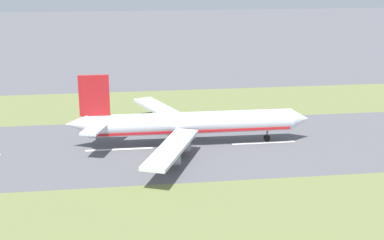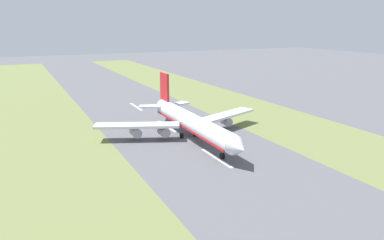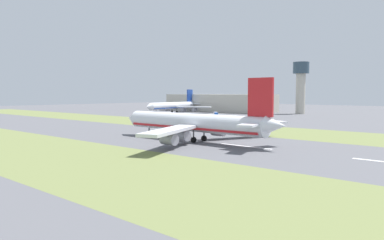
# 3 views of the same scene
# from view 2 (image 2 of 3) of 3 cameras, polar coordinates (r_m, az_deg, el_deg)

# --- Properties ---
(ground_plane) EXTENTS (800.00, 800.00, 0.00)m
(ground_plane) POSITION_cam_2_polar(r_m,az_deg,el_deg) (129.95, -0.52, -3.09)
(ground_plane) COLOR #56565B
(grass_median_west) EXTENTS (40.00, 600.00, 0.01)m
(grass_median_west) POSITION_cam_2_polar(r_m,az_deg,el_deg) (153.79, 14.84, -0.80)
(grass_median_west) COLOR olive
(grass_median_west) RESTS_ON ground
(grass_median_east) EXTENTS (40.00, 600.00, 0.01)m
(grass_median_east) POSITION_cam_2_polar(r_m,az_deg,el_deg) (119.04, -20.62, -5.72)
(grass_median_east) COLOR olive
(grass_median_east) RESTS_ON ground
(centreline_dash_near) EXTENTS (1.20, 18.00, 0.01)m
(centreline_dash_near) POSITION_cam_2_polar(r_m,az_deg,el_deg) (184.52, -8.52, 2.03)
(centreline_dash_near) COLOR silver
(centreline_dash_near) RESTS_ON ground
(centreline_dash_mid) EXTENTS (1.20, 18.00, 0.01)m
(centreline_dash_mid) POSITION_cam_2_polar(r_m,az_deg,el_deg) (147.82, -3.87, -0.95)
(centreline_dash_mid) COLOR silver
(centreline_dash_mid) RESTS_ON ground
(centreline_dash_far) EXTENTS (1.20, 18.00, 0.01)m
(centreline_dash_far) POSITION_cam_2_polar(r_m,az_deg,el_deg) (113.38, 3.75, -5.78)
(centreline_dash_far) COLOR silver
(centreline_dash_far) RESTS_ON ground
(airplane_main_jet) EXTENTS (64.13, 67.05, 20.20)m
(airplane_main_jet) POSITION_cam_2_polar(r_m,az_deg,el_deg) (130.79, -0.35, -0.23)
(airplane_main_jet) COLOR silver
(airplane_main_jet) RESTS_ON ground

